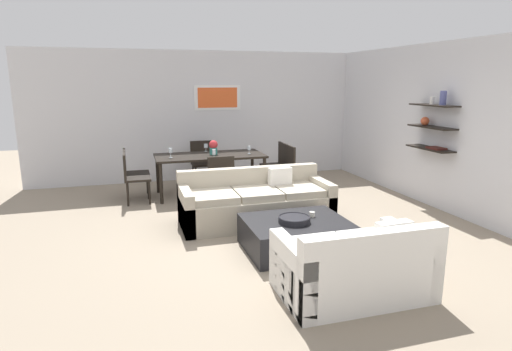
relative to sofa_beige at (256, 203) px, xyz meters
The scene contains 20 objects.
ground_plane 0.46m from the sofa_beige, 73.50° to the right, with size 18.00×18.00×0.00m, color gray.
back_wall_unit 3.39m from the sofa_beige, 82.93° to the left, with size 8.40×0.09×2.70m.
right_wall_shelf_unit 3.31m from the sofa_beige, ahead, with size 0.34×8.20×2.70m.
sofa_beige is the anchor object (origin of this frame).
loveseat_white 2.45m from the sofa_beige, 83.31° to the right, with size 1.44×0.90×0.78m.
coffee_table 1.19m from the sofa_beige, 81.39° to the right, with size 1.27×1.03×0.38m.
decorative_bowl 1.24m from the sofa_beige, 84.20° to the right, with size 0.40×0.40×0.08m.
candle_jar 1.17m from the sofa_beige, 68.45° to the right, with size 0.07×0.07×0.06m, color silver.
dining_table 1.89m from the sofa_beige, 100.70° to the left, with size 1.99×0.92×0.75m.
dining_chair_left_far 2.68m from the sofa_beige, 130.78° to the left, with size 0.44×0.44×0.88m.
dining_chair_left_near 2.38m from the sofa_beige, 137.34° to the left, with size 0.44×0.44×0.88m.
dining_chair_right_near 1.93m from the sofa_beige, 56.63° to the left, with size 0.44×0.44×0.88m.
dining_chair_head 2.71m from the sofa_beige, 97.28° to the left, with size 0.44×0.44×0.88m.
dining_chair_foot 1.03m from the sofa_beige, 109.92° to the left, with size 0.44×0.44×0.88m.
dining_chair_right_far 2.29m from the sofa_beige, 62.37° to the left, with size 0.44×0.44×0.88m.
wine_glass_foot 1.56m from the sofa_beige, 103.63° to the left, with size 0.06×0.06×0.16m.
wine_glass_head 2.31m from the sofa_beige, 98.80° to the left, with size 0.07×0.07×0.15m.
wine_glass_left_near 2.09m from the sofa_beige, 122.08° to the left, with size 0.07×0.07×0.17m.
wine_glass_right_near 1.83m from the sofa_beige, 77.40° to the left, with size 0.06×0.06×0.15m.
centerpiece_vase 1.94m from the sofa_beige, 98.34° to the left, with size 0.16×0.16×0.26m.
Camera 1 is at (-1.87, -5.56, 2.08)m, focal length 30.07 mm.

